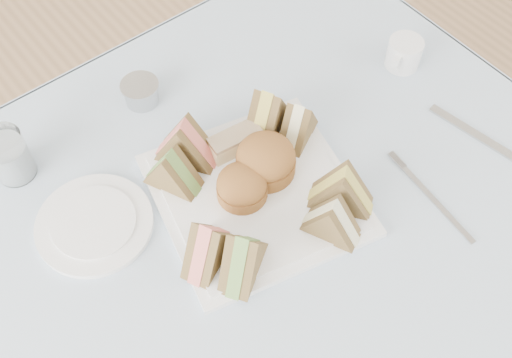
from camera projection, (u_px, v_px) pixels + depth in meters
table at (284, 337)px, 1.25m from camera, size 0.90×0.90×0.74m
tablecloth at (293, 247)px, 0.94m from camera, size 1.02×1.02×0.01m
serving_plate at (256, 195)px, 0.98m from camera, size 0.35×0.35×0.01m
sandwich_fl_a at (208, 243)px, 0.88m from camera, size 0.10×0.08×0.08m
sandwich_fl_b at (243, 254)px, 0.87m from camera, size 0.10×0.09×0.09m
sandwich_fr_a at (342, 187)px, 0.93m from camera, size 0.09×0.10×0.09m
sandwich_fr_b at (332, 218)px, 0.90m from camera, size 0.07×0.09×0.08m
sandwich_bl_a at (172, 168)px, 0.95m from camera, size 0.07×0.10×0.08m
sandwich_bl_b at (185, 141)px, 0.97m from camera, size 0.09×0.11×0.09m
sandwich_br_a at (298, 122)px, 1.00m from camera, size 0.10×0.08×0.08m
sandwich_br_b at (267, 111)px, 1.01m from camera, size 0.11×0.08×0.09m
scone_left at (242, 186)px, 0.95m from camera, size 0.10×0.10×0.05m
scone_right at (266, 159)px, 0.97m from camera, size 0.11×0.11×0.06m
pastry_slice at (235, 142)px, 1.00m from camera, size 0.09×0.04×0.04m
side_plate at (94, 224)px, 0.95m from camera, size 0.18×0.18×0.01m
water_glass at (9, 155)px, 0.97m from camera, size 0.07×0.07×0.09m
tea_strainer at (141, 93)px, 1.08m from camera, size 0.07×0.07×0.04m
knife at (482, 138)px, 1.04m from camera, size 0.05×0.20×0.00m
fork at (437, 204)px, 0.97m from camera, size 0.03×0.16×0.00m
creamer_jug at (404, 53)px, 1.12m from camera, size 0.08×0.08×0.05m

